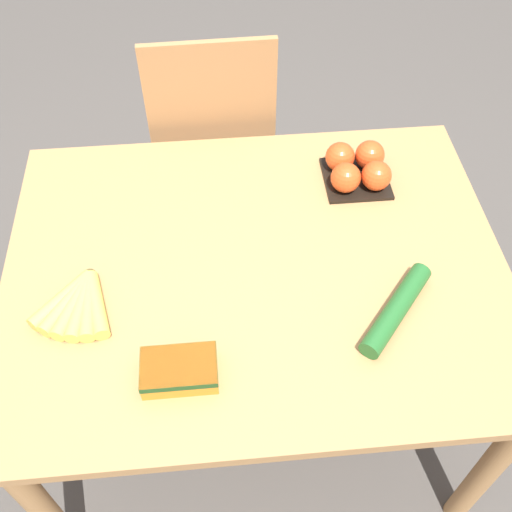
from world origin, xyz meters
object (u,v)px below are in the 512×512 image
tomato_pack (358,168)px  cucumber_near (396,309)px  carrot_bag (179,369)px  chair (214,153)px  banana_bunch (79,303)px

tomato_pack → cucumber_near: bearing=-90.0°
tomato_pack → carrot_bag: tomato_pack is taller
chair → banana_bunch: (-0.34, -0.76, 0.23)m
chair → carrot_bag: size_ratio=6.25×
carrot_bag → cucumber_near: bearing=12.6°
chair → cucumber_near: 0.97m
tomato_pack → cucumber_near: (0.00, -0.46, -0.02)m
banana_bunch → cucumber_near: 0.73m
chair → tomato_pack: size_ratio=5.71×
tomato_pack → banana_bunch: bearing=-153.1°
chair → carrot_bag: chair is taller
tomato_pack → carrot_bag: size_ratio=1.09×
chair → tomato_pack: (0.39, -0.40, 0.26)m
carrot_bag → cucumber_near: cucumber_near is taller
chair → cucumber_near: size_ratio=4.23×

